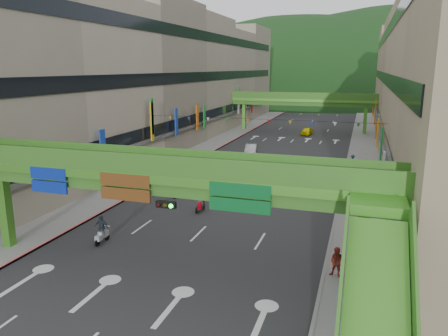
{
  "coord_description": "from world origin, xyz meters",
  "views": [
    {
      "loc": [
        10.63,
        -15.3,
        11.59
      ],
      "look_at": [
        0.0,
        18.0,
        3.5
      ],
      "focal_mm": 35.0,
      "sensor_mm": 36.0,
      "label": 1
    }
  ],
  "objects_px": {
    "car_yellow": "(307,131)",
    "car_silver": "(251,150)",
    "scooter_rider_mid": "(296,169)",
    "pedestrian_red": "(337,265)",
    "overpass_near": "(169,189)",
    "scooter_rider_near": "(177,186)"
  },
  "relations": [
    {
      "from": "scooter_rider_mid",
      "to": "car_yellow",
      "type": "xyz_separation_m",
      "value": [
        -2.74,
        31.11,
        -0.38
      ]
    },
    {
      "from": "scooter_rider_mid",
      "to": "pedestrian_red",
      "type": "xyz_separation_m",
      "value": [
        5.61,
        -22.14,
        -0.18
      ]
    },
    {
      "from": "scooter_rider_mid",
      "to": "car_silver",
      "type": "bearing_deg",
      "value": 125.08
    },
    {
      "from": "pedestrian_red",
      "to": "car_yellow",
      "type": "bearing_deg",
      "value": 112.77
    },
    {
      "from": "scooter_rider_mid",
      "to": "pedestrian_red",
      "type": "height_order",
      "value": "scooter_rider_mid"
    },
    {
      "from": "scooter_rider_near",
      "to": "scooter_rider_mid",
      "type": "distance_m",
      "value": 13.83
    },
    {
      "from": "overpass_near",
      "to": "car_silver",
      "type": "distance_m",
      "value": 36.33
    },
    {
      "from": "scooter_rider_mid",
      "to": "overpass_near",
      "type": "bearing_deg",
      "value": -97.49
    },
    {
      "from": "overpass_near",
      "to": "car_silver",
      "type": "xyz_separation_m",
      "value": [
        -4.48,
        35.77,
        -4.51
      ]
    },
    {
      "from": "scooter_rider_near",
      "to": "scooter_rider_mid",
      "type": "relative_size",
      "value": 1.1
    },
    {
      "from": "scooter_rider_mid",
      "to": "car_yellow",
      "type": "bearing_deg",
      "value": 95.04
    },
    {
      "from": "overpass_near",
      "to": "car_yellow",
      "type": "relative_size",
      "value": 7.28
    },
    {
      "from": "car_yellow",
      "to": "pedestrian_red",
      "type": "distance_m",
      "value": 53.9
    },
    {
      "from": "scooter_rider_mid",
      "to": "car_silver",
      "type": "xyz_separation_m",
      "value": [
        -7.73,
        11.01,
        -0.34
      ]
    },
    {
      "from": "overpass_near",
      "to": "car_silver",
      "type": "bearing_deg",
      "value": 97.14
    },
    {
      "from": "overpass_near",
      "to": "car_silver",
      "type": "height_order",
      "value": "overpass_near"
    },
    {
      "from": "scooter_rider_near",
      "to": "car_silver",
      "type": "height_order",
      "value": "scooter_rider_near"
    },
    {
      "from": "scooter_rider_near",
      "to": "car_yellow",
      "type": "xyz_separation_m",
      "value": [
        6.57,
        41.34,
        -0.4
      ]
    },
    {
      "from": "overpass_near",
      "to": "scooter_rider_mid",
      "type": "bearing_deg",
      "value": 82.51
    },
    {
      "from": "scooter_rider_near",
      "to": "scooter_rider_mid",
      "type": "xyz_separation_m",
      "value": [
        9.31,
        10.23,
        -0.02
      ]
    },
    {
      "from": "car_yellow",
      "to": "car_silver",
      "type": "bearing_deg",
      "value": -96.77
    },
    {
      "from": "pedestrian_red",
      "to": "overpass_near",
      "type": "bearing_deg",
      "value": -149.69
    }
  ]
}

